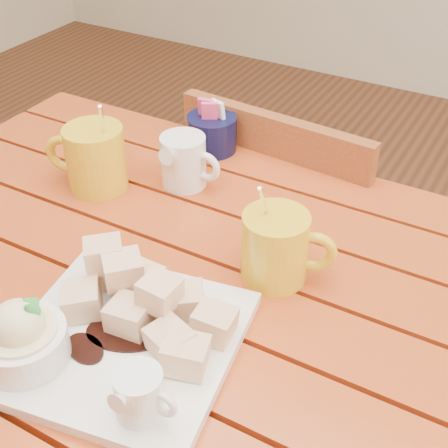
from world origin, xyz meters
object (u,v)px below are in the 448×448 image
Objects in this scene: table at (200,341)px; coffee_mug_right at (277,246)px; dessert_plate at (104,331)px; chair_far at (290,247)px; coffee_mug_left at (94,157)px.

table is 7.84× the size of coffee_mug_right.
dessert_plate is 0.71m from chair_far.
coffee_mug_left is at bearing 154.73° from table.
chair_far is (0.22, 0.35, -0.35)m from coffee_mug_left.
table is 7.30× the size of coffee_mug_left.
dessert_plate is 2.01× the size of coffee_mug_right.
dessert_plate is at bearing -137.16° from coffee_mug_right.
dessert_plate is 1.88× the size of coffee_mug_left.
coffee_mug_left reaches higher than table.
coffee_mug_right reaches higher than table.
dessert_plate is 0.37× the size of chair_far.
coffee_mug_right is 0.55m from chair_far.
table is at bearing 101.87° from chair_far.
dessert_plate reaches higher than chair_far.
table is at bearing -39.61° from coffee_mug_left.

